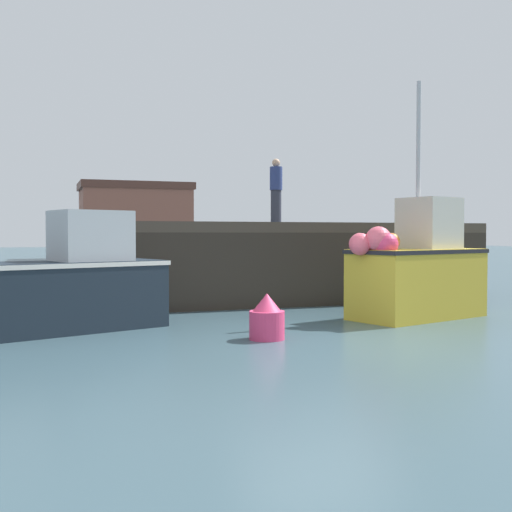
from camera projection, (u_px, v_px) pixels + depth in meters
ground at (319, 346)px, 10.23m from camera, size 120.00×160.00×0.10m
pier at (282, 238)px, 17.56m from camera, size 9.68×6.18×2.04m
fishing_boat_near_left at (73, 284)px, 11.51m from camera, size 3.70×2.42×2.18m
fishing_boat_near_right at (416, 270)px, 13.17m from camera, size 3.35×2.22×4.90m
rowboat at (423, 300)px, 14.78m from camera, size 1.84×1.30×0.44m
dockworker at (276, 191)px, 17.24m from camera, size 0.34×0.34×1.76m
warehouse at (135, 221)px, 45.45m from camera, size 7.77×5.07×5.37m
mooring_buoy_foreground at (267, 319)px, 10.52m from camera, size 0.59×0.59×0.77m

